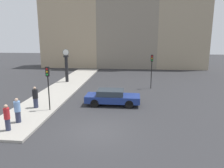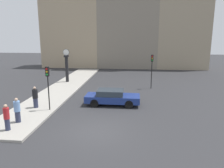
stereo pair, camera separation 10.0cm
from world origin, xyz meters
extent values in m
plane|color=#2D2D30|center=(0.00, 0.00, 0.00)|extent=(120.00, 120.00, 0.00)
cube|color=#A39E93|center=(-5.78, 11.39, 0.08)|extent=(3.66, 26.79, 0.16)
cube|color=tan|center=(-9.88, 29.00, 6.47)|extent=(10.62, 5.00, 12.94)
cube|color=gray|center=(0.85, 29.00, 9.95)|extent=(10.84, 5.00, 19.91)
cube|color=gray|center=(10.73, 29.00, 6.85)|extent=(8.92, 5.00, 13.71)
cube|color=navy|center=(0.46, 5.57, 0.60)|extent=(4.74, 1.83, 0.59)
cube|color=#2D3842|center=(0.28, 5.57, 1.13)|extent=(2.28, 1.65, 0.48)
cylinder|color=black|center=(1.93, 6.38, 0.36)|extent=(0.71, 0.22, 0.71)
cylinder|color=black|center=(1.93, 4.77, 0.36)|extent=(0.71, 0.22, 0.71)
cylinder|color=black|center=(-1.01, 6.38, 0.36)|extent=(0.71, 0.22, 0.71)
cylinder|color=black|center=(-1.01, 4.77, 0.36)|extent=(0.71, 0.22, 0.71)
cylinder|color=black|center=(-4.40, 3.30, 1.53)|extent=(0.09, 0.09, 2.74)
cube|color=black|center=(-4.40, 3.30, 3.27)|extent=(0.26, 0.20, 0.76)
cylinder|color=red|center=(-4.40, 3.18, 3.48)|extent=(0.15, 0.04, 0.15)
cylinder|color=orange|center=(-4.40, 3.18, 3.27)|extent=(0.15, 0.04, 0.15)
cylinder|color=green|center=(-4.40, 3.18, 3.07)|extent=(0.15, 0.04, 0.15)
cylinder|color=black|center=(4.26, 12.09, 1.56)|extent=(0.09, 0.09, 3.13)
cube|color=black|center=(4.26, 12.09, 3.51)|extent=(0.26, 0.20, 0.76)
cylinder|color=red|center=(4.26, 11.97, 3.71)|extent=(0.15, 0.04, 0.15)
cylinder|color=orange|center=(4.26, 11.97, 3.51)|extent=(0.15, 0.04, 0.15)
cylinder|color=green|center=(4.26, 11.97, 3.30)|extent=(0.15, 0.04, 0.15)
cylinder|color=black|center=(-6.30, 14.02, 1.74)|extent=(0.40, 0.40, 3.16)
cube|color=black|center=(-6.30, 14.02, 3.44)|extent=(0.51, 0.51, 0.24)
cylinder|color=black|center=(-6.30, 14.02, 3.94)|extent=(0.81, 0.04, 0.81)
cylinder|color=white|center=(-6.30, 14.02, 3.94)|extent=(0.75, 0.06, 0.75)
cylinder|color=#2D334C|center=(-5.58, 0.59, 0.55)|extent=(0.36, 0.36, 0.78)
cylinder|color=#729ED8|center=(-5.58, 0.59, 1.30)|extent=(0.42, 0.42, 0.72)
sphere|color=tan|center=(-5.58, 0.59, 1.77)|extent=(0.23, 0.23, 0.23)
cylinder|color=#2D334C|center=(-5.54, -0.72, 0.54)|extent=(0.31, 0.31, 0.76)
cylinder|color=red|center=(-5.54, -0.72, 1.28)|extent=(0.36, 0.36, 0.71)
sphere|color=tan|center=(-5.54, -0.72, 1.75)|extent=(0.23, 0.23, 0.23)
cylinder|color=#2D334C|center=(-5.75, 3.72, 0.56)|extent=(0.37, 0.37, 0.80)
cylinder|color=black|center=(-5.75, 3.72, 1.33)|extent=(0.44, 0.44, 0.75)
sphere|color=tan|center=(-5.75, 3.72, 1.82)|extent=(0.23, 0.23, 0.23)
camera|label=1|loc=(2.29, -12.80, 6.03)|focal=35.00mm
camera|label=2|loc=(2.39, -12.79, 6.03)|focal=35.00mm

